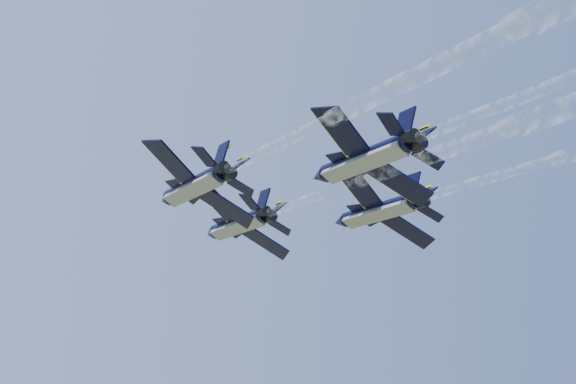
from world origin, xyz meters
name	(u,v)px	position (x,y,z in m)	size (l,w,h in m)	color
jet_lead	(238,224)	(-3.49, 17.80, 98.96)	(11.86, 17.67, 7.19)	black
jet_left	(194,186)	(-13.01, 4.23, 98.96)	(11.86, 17.67, 7.19)	black
jet_right	(378,211)	(8.55, 5.90, 98.96)	(11.86, 17.67, 7.19)	black
jet_slot	(364,160)	(-1.57, -10.07, 98.96)	(11.86, 17.67, 7.19)	black
smoke_trail_lead	(492,106)	(1.24, -25.42, 98.99)	(8.12, 58.09, 2.35)	white
smoke_trail_left	(494,4)	(-8.28, -39.00, 98.99)	(8.12, 58.09, 2.35)	white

